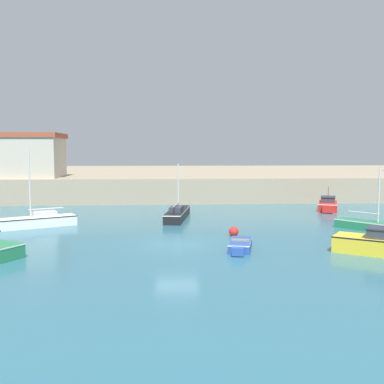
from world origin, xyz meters
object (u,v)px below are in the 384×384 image
at_px(motorboat_yellow_2, 383,244).
at_px(sailboat_green_4, 374,226).
at_px(sailboat_black_5, 178,213).
at_px(mooring_buoy, 234,231).
at_px(motorboat_red_6, 328,205).
at_px(dinghy_blue_3, 240,245).
at_px(sailboat_white_1, 35,221).
at_px(harbor_shed_near_wharf, 20,155).

height_order(motorboat_yellow_2, sailboat_green_4, sailboat_green_4).
relative_size(sailboat_black_5, mooring_buoy, 11.38).
bearing_deg(motorboat_red_6, dinghy_blue_3, -123.93).
distance_m(dinghy_blue_3, motorboat_red_6, 19.63).
relative_size(sailboat_white_1, harbor_shed_near_wharf, 0.67).
height_order(motorboat_yellow_2, mooring_buoy, motorboat_yellow_2).
bearing_deg(sailboat_black_5, mooring_buoy, -65.96).
height_order(sailboat_white_1, dinghy_blue_3, sailboat_white_1).
xyz_separation_m(sailboat_black_5, motorboat_red_6, (14.08, 4.75, 0.03)).
bearing_deg(mooring_buoy, sailboat_green_4, 7.55).
height_order(sailboat_white_1, sailboat_black_5, sailboat_white_1).
bearing_deg(sailboat_black_5, harbor_shed_near_wharf, 141.49).
relative_size(motorboat_yellow_2, motorboat_red_6, 1.00).
distance_m(motorboat_yellow_2, mooring_buoy, 8.98).
bearing_deg(dinghy_blue_3, sailboat_white_1, 148.34).
relative_size(sailboat_green_4, motorboat_red_6, 0.95).
relative_size(sailboat_white_1, sailboat_black_5, 0.85).
relative_size(dinghy_blue_3, sailboat_black_5, 0.47).
height_order(sailboat_black_5, mooring_buoy, sailboat_black_5).
xyz_separation_m(motorboat_red_6, mooring_buoy, (-10.70, -12.32, -0.16)).
distance_m(sailboat_green_4, mooring_buoy, 9.92).
xyz_separation_m(sailboat_white_1, motorboat_yellow_2, (20.72, -9.86, 0.11)).
height_order(sailboat_black_5, harbor_shed_near_wharf, harbor_shed_near_wharf).
height_order(sailboat_white_1, motorboat_red_6, sailboat_white_1).
relative_size(sailboat_black_5, harbor_shed_near_wharf, 0.79).
height_order(dinghy_blue_3, motorboat_red_6, motorboat_red_6).
bearing_deg(harbor_shed_near_wharf, sailboat_green_4, -33.11).
distance_m(sailboat_white_1, motorboat_red_6, 25.65).
height_order(dinghy_blue_3, sailboat_black_5, sailboat_black_5).
bearing_deg(mooring_buoy, motorboat_yellow_2, -38.20).
distance_m(motorboat_yellow_2, dinghy_blue_3, 7.49).
distance_m(dinghy_blue_3, sailboat_green_4, 11.38).
distance_m(sailboat_white_1, dinghy_blue_3, 15.75).
bearing_deg(harbor_shed_near_wharf, sailboat_white_1, -69.59).
xyz_separation_m(motorboat_yellow_2, mooring_buoy, (-7.06, 5.55, -0.25)).
relative_size(dinghy_blue_3, mooring_buoy, 5.39).
distance_m(sailboat_green_4, sailboat_black_5, 14.63).
height_order(sailboat_white_1, harbor_shed_near_wharf, harbor_shed_near_wharf).
bearing_deg(dinghy_blue_3, mooring_buoy, 86.37).
relative_size(sailboat_white_1, dinghy_blue_3, 1.79).
bearing_deg(motorboat_red_6, sailboat_black_5, -161.37).
bearing_deg(dinghy_blue_3, sailboat_green_4, 27.56).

